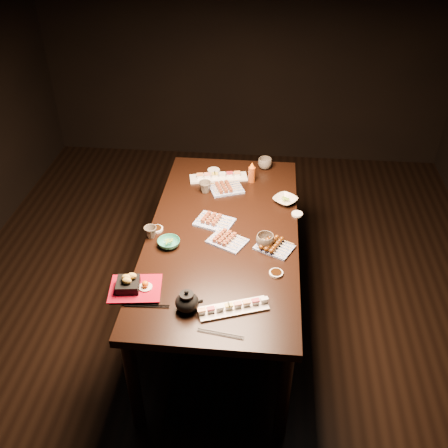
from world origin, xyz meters
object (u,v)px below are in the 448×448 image
(teacup_far_left, at_px, (205,187))
(teapot, at_px, (187,300))
(sushi_platter_near, at_px, (233,307))
(edamame_bowl_cream, at_px, (285,200))
(dining_table, at_px, (223,278))
(yakitori_plate_right, at_px, (227,238))
(teacup_far_right, at_px, (265,163))
(edamame_bowl_green, at_px, (169,243))
(yakitori_plate_center, at_px, (214,219))
(condiment_bottle, at_px, (252,172))
(tempura_tray, at_px, (135,284))
(teacup_near_left, at_px, (151,232))
(teacup_mid_right, at_px, (265,241))
(sushi_platter_far, at_px, (218,176))
(yakitori_plate_left, at_px, (226,186))

(teacup_far_left, xyz_separation_m, teapot, (0.05, -1.09, 0.02))
(sushi_platter_near, distance_m, edamame_bowl_cream, 1.03)
(dining_table, xyz_separation_m, yakitori_plate_right, (0.04, -0.10, 0.40))
(teacup_far_left, bearing_deg, teacup_far_right, 42.73)
(dining_table, height_order, teacup_far_left, teacup_far_left)
(edamame_bowl_green, height_order, teacup_far_left, teacup_far_left)
(edamame_bowl_green, height_order, edamame_bowl_cream, edamame_bowl_green)
(yakitori_plate_center, relative_size, condiment_bottle, 1.51)
(yakitori_plate_right, height_order, tempura_tray, tempura_tray)
(dining_table, distance_m, tempura_tray, 0.81)
(dining_table, distance_m, condiment_bottle, 0.76)
(yakitori_plate_right, xyz_separation_m, edamame_bowl_cream, (0.34, 0.46, -0.01))
(teacup_near_left, xyz_separation_m, condiment_bottle, (0.56, 0.69, 0.04))
(sushi_platter_near, height_order, teacup_mid_right, teacup_mid_right)
(dining_table, height_order, teapot, teapot)
(edamame_bowl_green, distance_m, teapot, 0.53)
(yakitori_plate_right, height_order, teapot, teapot)
(edamame_bowl_green, xyz_separation_m, teapot, (0.18, -0.49, 0.04))
(yakitori_plate_right, height_order, teacup_mid_right, teacup_mid_right)
(sushi_platter_far, relative_size, yakitori_plate_right, 1.90)
(yakitori_plate_left, relative_size, teacup_mid_right, 2.08)
(teacup_far_left, height_order, teacup_far_right, teacup_far_right)
(teacup_mid_right, bearing_deg, sushi_platter_far, 115.26)
(yakitori_plate_left, relative_size, condiment_bottle, 1.44)
(edamame_bowl_cream, xyz_separation_m, condiment_bottle, (-0.23, 0.24, 0.06))
(yakitori_plate_left, bearing_deg, sushi_platter_far, 94.10)
(sushi_platter_far, relative_size, teacup_far_right, 4.02)
(sushi_platter_near, xyz_separation_m, edamame_bowl_green, (-0.41, 0.47, -0.00))
(teacup_near_left, bearing_deg, teacup_mid_right, -2.26)
(sushi_platter_far, relative_size, teapot, 2.83)
(yakitori_plate_center, xyz_separation_m, condiment_bottle, (0.20, 0.52, 0.05))
(edamame_bowl_green, bearing_deg, yakitori_plate_center, 46.29)
(condiment_bottle, bearing_deg, teacup_far_right, 66.16)
(edamame_bowl_green, bearing_deg, yakitori_plate_left, 66.62)
(yakitori_plate_center, height_order, edamame_bowl_green, yakitori_plate_center)
(sushi_platter_far, xyz_separation_m, teapot, (-0.02, -1.28, 0.04))
(dining_table, distance_m, teacup_mid_right, 0.50)
(tempura_tray, bearing_deg, sushi_platter_far, 68.12)
(sushi_platter_near, height_order, teapot, teapot)
(edamame_bowl_green, relative_size, teacup_far_right, 1.31)
(dining_table, xyz_separation_m, yakitori_plate_center, (-0.06, 0.08, 0.40))
(teacup_far_right, bearing_deg, yakitori_plate_left, -127.75)
(yakitori_plate_right, relative_size, condiment_bottle, 1.41)
(edamame_bowl_cream, distance_m, teacup_far_left, 0.55)
(yakitori_plate_left, bearing_deg, tempura_tray, -131.91)
(edamame_bowl_green, height_order, teapot, teapot)
(teacup_mid_right, bearing_deg, edamame_bowl_cream, 75.98)
(sushi_platter_far, distance_m, edamame_bowl_cream, 0.54)
(yakitori_plate_center, bearing_deg, sushi_platter_near, -57.87)
(teacup_far_right, height_order, teapot, teapot)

